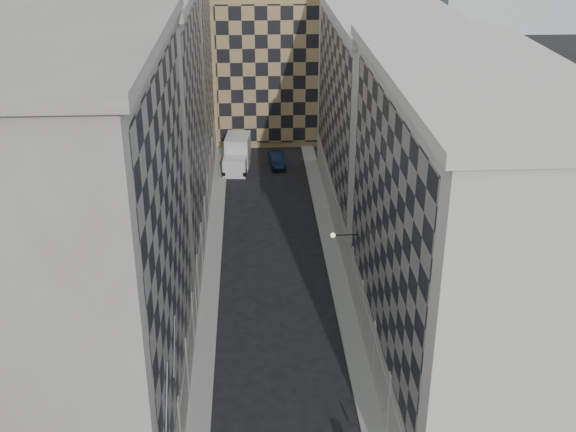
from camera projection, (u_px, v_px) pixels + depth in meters
name	position (u px, v px, depth m)	size (l,w,h in m)	color
sidewalk_west	(212.00, 271.00, 60.67)	(1.50, 100.00, 0.15)	gray
sidewalk_east	(336.00, 268.00, 61.18)	(1.50, 100.00, 0.15)	gray
bldg_left_a	(80.00, 256.00, 38.23)	(10.80, 22.80, 23.70)	gray
bldg_left_b	(137.00, 134.00, 58.36)	(10.80, 22.80, 22.70)	gray
bldg_left_c	(165.00, 74.00, 78.49)	(10.80, 22.80, 21.70)	gray
bldg_right_a	(461.00, 238.00, 43.55)	(10.80, 26.80, 20.70)	beige
bldg_right_b	(383.00, 114.00, 68.20)	(10.80, 28.80, 19.70)	beige
tan_block	(278.00, 59.00, 91.38)	(16.80, 14.80, 18.80)	tan
flagpoles_left	(171.00, 370.00, 35.56)	(0.10, 6.33, 2.33)	gray
bracket_lamp	(335.00, 235.00, 53.12)	(1.98, 0.36, 0.36)	black
box_truck	(237.00, 155.00, 82.22)	(3.25, 6.69, 3.54)	silver
dark_car	(277.00, 160.00, 83.01)	(1.64, 4.71, 1.55)	#0E1B35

